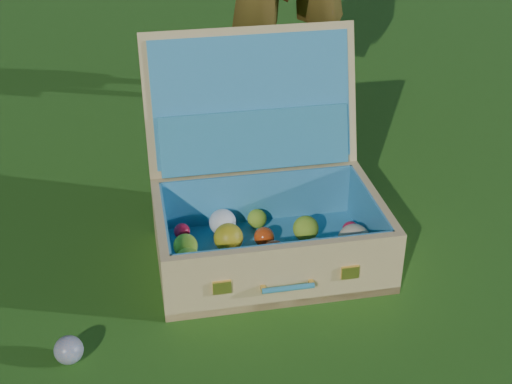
% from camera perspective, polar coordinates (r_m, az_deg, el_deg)
% --- Properties ---
extents(ground, '(60.00, 60.00, 0.00)m').
position_cam_1_polar(ground, '(1.87, 3.96, -4.12)').
color(ground, '#215114').
rests_on(ground, ground).
extents(stray_ball, '(0.06, 0.06, 0.06)m').
position_cam_1_polar(stray_ball, '(1.55, -14.76, -12.12)').
color(stray_ball, '#3F6AA4').
rests_on(stray_ball, ground).
extents(suitcase, '(0.67, 0.64, 0.52)m').
position_cam_1_polar(suitcase, '(1.78, 0.59, -0.25)').
color(suitcase, '#DDBA77').
rests_on(suitcase, ground).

